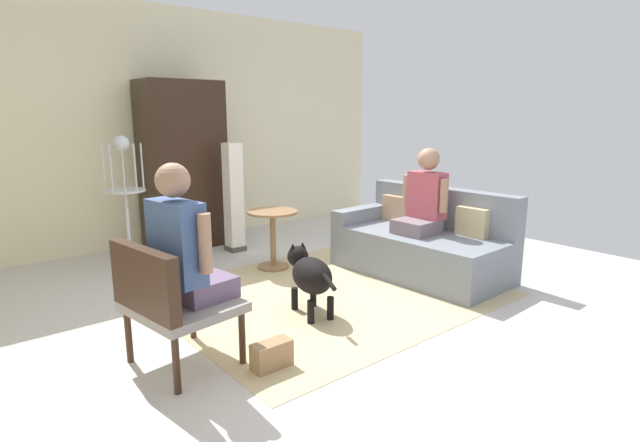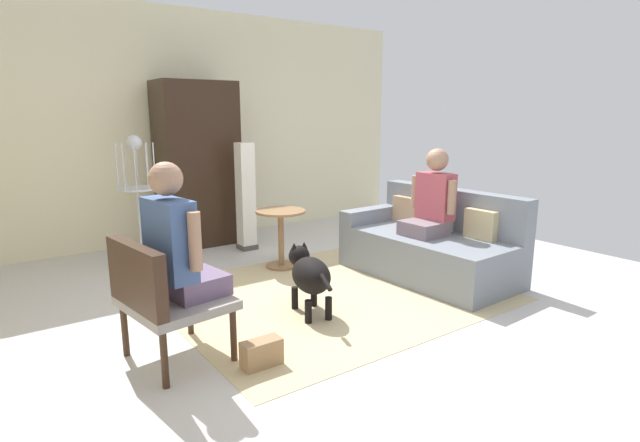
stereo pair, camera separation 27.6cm
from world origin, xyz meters
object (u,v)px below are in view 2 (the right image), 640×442
couch (431,246)px  column_lamp (246,197)px  handbag (262,353)px  armchair (159,293)px  armoire_cabinet (198,165)px  bird_cage_stand (139,201)px  person_on_couch (432,200)px  person_on_armchair (176,244)px  dog (309,274)px  round_end_table (281,231)px

couch → column_lamp: 2.26m
handbag → column_lamp: bearing=64.4°
armchair → armoire_cabinet: armoire_cabinet is taller
armchair → bird_cage_stand: bearing=76.7°
person_on_couch → person_on_armchair: bearing=-175.3°
couch → armchair: size_ratio=2.09×
person_on_couch → armoire_cabinet: armoire_cabinet is taller
person_on_couch → couch: bearing=32.9°
handbag → person_on_armchair: bearing=131.0°
person_on_couch → dog: 1.58m
column_lamp → handbag: (-1.26, -2.63, -0.54)m
person_on_couch → bird_cage_stand: bird_cage_stand is taller
couch → person_on_armchair: bearing=-174.9°
column_lamp → dog: bearing=-103.7°
handbag → bird_cage_stand: bearing=89.7°
person_on_couch → dog: bearing=-176.8°
armoire_cabinet → handbag: 3.47m
couch → column_lamp: column_lamp is taller
armchair → person_on_armchair: size_ratio=0.93×
armchair → couch: bearing=5.3°
dog → couch: bearing=4.0°
person_on_couch → dog: (-1.52, -0.08, -0.45)m
couch → column_lamp: (-1.05, 1.97, 0.33)m
couch → dog: (-1.56, -0.11, 0.03)m
armchair → bird_cage_stand: bird_cage_stand is taller
column_lamp → armoire_cabinet: 0.77m
person_on_armchair → handbag: size_ratio=3.38×
armchair → handbag: armchair is taller
couch → bird_cage_stand: bearing=139.9°
couch → column_lamp: size_ratio=1.37×
round_end_table → handbag: (-1.22, -1.76, -0.31)m
couch → person_on_couch: size_ratio=2.08×
person_on_couch → round_end_table: person_on_couch is taller
armoire_cabinet → handbag: (-0.92, -3.22, -0.91)m
person_on_armchair → dog: 1.22m
person_on_couch → column_lamp: person_on_couch is taller
person_on_armchair → armoire_cabinet: (1.29, 2.80, 0.21)m
round_end_table → bird_cage_stand: bearing=145.1°
couch → person_on_couch: person_on_couch is taller
person_on_armchair → column_lamp: person_on_armchair is taller
armchair → handbag: 0.76m
couch → armoire_cabinet: size_ratio=0.88×
armchair → person_on_armchair: 0.33m
person_on_armchair → bird_cage_stand: size_ratio=0.64×
couch → handbag: (-2.31, -0.67, -0.22)m
armchair → person_on_armchair: person_on_armchair is taller
round_end_table → bird_cage_stand: (-1.21, 0.84, 0.32)m
dog → bird_cage_stand: size_ratio=0.54×
column_lamp → bird_cage_stand: bearing=-178.6°
person_on_armchair → armoire_cabinet: armoire_cabinet is taller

